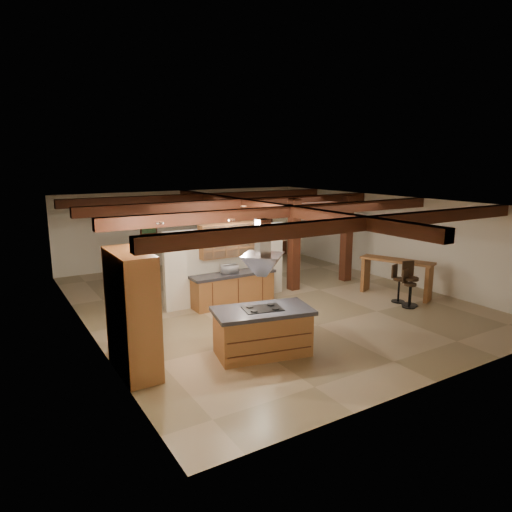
{
  "coord_description": "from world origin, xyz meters",
  "views": [
    {
      "loc": [
        -6.96,
        -10.94,
        4.06
      ],
      "look_at": [
        -0.0,
        0.5,
        1.24
      ],
      "focal_mm": 32.0,
      "sensor_mm": 36.0,
      "label": 1
    }
  ],
  "objects_px": {
    "kitchen_island": "(262,331)",
    "bar_counter": "(396,271)",
    "dining_table": "(221,267)",
    "sofa": "(252,251)"
  },
  "relations": [
    {
      "from": "kitchen_island",
      "to": "bar_counter",
      "type": "xyz_separation_m",
      "value": [
        5.74,
        1.52,
        0.25
      ]
    },
    {
      "from": "kitchen_island",
      "to": "dining_table",
      "type": "relative_size",
      "value": 1.3
    },
    {
      "from": "dining_table",
      "to": "bar_counter",
      "type": "bearing_deg",
      "value": -43.69
    },
    {
      "from": "dining_table",
      "to": "kitchen_island",
      "type": "bearing_deg",
      "value": -97.49
    },
    {
      "from": "bar_counter",
      "to": "sofa",
      "type": "bearing_deg",
      "value": 96.29
    },
    {
      "from": "dining_table",
      "to": "bar_counter",
      "type": "distance_m",
      "value": 6.08
    },
    {
      "from": "kitchen_island",
      "to": "dining_table",
      "type": "bearing_deg",
      "value": 70.31
    },
    {
      "from": "sofa",
      "to": "bar_counter",
      "type": "height_order",
      "value": "bar_counter"
    },
    {
      "from": "sofa",
      "to": "bar_counter",
      "type": "relative_size",
      "value": 0.85
    },
    {
      "from": "dining_table",
      "to": "sofa",
      "type": "relative_size",
      "value": 0.92
    }
  ]
}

